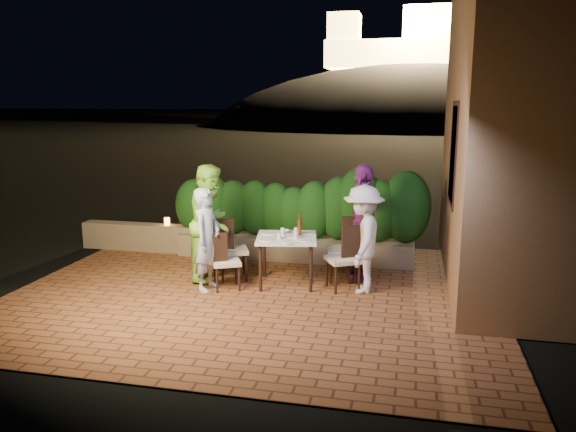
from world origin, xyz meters
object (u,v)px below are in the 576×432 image
(chair_left_back, at_px, (233,249))
(diner_blue, at_px, (207,239))
(dining_table, at_px, (287,260))
(chair_right_front, at_px, (343,258))
(diner_purple, at_px, (363,222))
(diner_green, at_px, (211,222))
(bowl, at_px, (285,231))
(chair_right_back, at_px, (343,249))
(beer_bottle, at_px, (299,225))
(chair_left_front, at_px, (226,261))
(diner_white, at_px, (363,239))
(parapet_lamp, at_px, (167,222))

(chair_left_back, xyz_separation_m, diner_blue, (-0.21, -0.57, 0.28))
(dining_table, bearing_deg, diner_blue, -155.51)
(chair_right_front, height_order, diner_purple, diner_purple)
(dining_table, bearing_deg, diner_purple, 24.59)
(chair_left_back, distance_m, diner_green, 0.54)
(bowl, height_order, chair_right_back, chair_right_back)
(dining_table, relative_size, beer_bottle, 2.67)
(diner_green, bearing_deg, chair_left_front, -135.76)
(beer_bottle, bearing_deg, diner_blue, -154.22)
(beer_bottle, height_order, diner_blue, diner_blue)
(chair_left_back, relative_size, diner_white, 0.61)
(diner_green, bearing_deg, bowl, -74.40)
(beer_bottle, relative_size, diner_green, 0.19)
(chair_right_front, bearing_deg, parapet_lamp, -52.34)
(beer_bottle, bearing_deg, parapet_lamp, 155.20)
(beer_bottle, xyz_separation_m, bowl, (-0.27, 0.15, -0.15))
(beer_bottle, relative_size, chair_right_back, 0.33)
(chair_right_front, bearing_deg, chair_right_back, -112.40)
(chair_left_front, bearing_deg, beer_bottle, 1.56)
(chair_left_back, relative_size, diner_green, 0.53)
(chair_left_front, height_order, diner_green, diner_green)
(beer_bottle, xyz_separation_m, diner_green, (-1.39, -0.09, -0.01))
(chair_right_front, relative_size, diner_purple, 0.53)
(chair_left_back, bearing_deg, diner_purple, -11.30)
(chair_right_front, height_order, parapet_lamp, chair_right_front)
(beer_bottle, height_order, chair_left_front, beer_bottle)
(bowl, xyz_separation_m, parapet_lamp, (-2.51, 1.13, -0.20))
(beer_bottle, height_order, diner_green, diner_green)
(diner_blue, relative_size, diner_purple, 0.84)
(dining_table, xyz_separation_m, chair_right_front, (0.87, -0.06, 0.11))
(bowl, distance_m, diner_purple, 1.23)
(diner_green, height_order, diner_purple, diner_purple)
(chair_left_front, height_order, diner_white, diner_white)
(dining_table, distance_m, diner_green, 1.32)
(bowl, relative_size, diner_purple, 0.08)
(diner_purple, bearing_deg, bowl, -93.41)
(dining_table, height_order, chair_right_back, chair_right_back)
(dining_table, xyz_separation_m, diner_blue, (-1.09, -0.50, 0.39))
(diner_blue, relative_size, parapet_lamp, 10.98)
(dining_table, bearing_deg, diner_green, 178.97)
(diner_blue, bearing_deg, parapet_lamp, 45.15)
(chair_left_back, distance_m, diner_purple, 2.08)
(diner_green, height_order, parapet_lamp, diner_green)
(bowl, height_order, diner_white, diner_white)
(chair_right_front, distance_m, diner_white, 0.43)
(chair_right_front, height_order, diner_green, diner_green)
(chair_right_front, xyz_separation_m, diner_purple, (0.23, 0.57, 0.44))
(chair_left_front, bearing_deg, bowl, 16.70)
(parapet_lamp, bearing_deg, diner_blue, -51.51)
(chair_right_back, height_order, parapet_lamp, chair_right_back)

